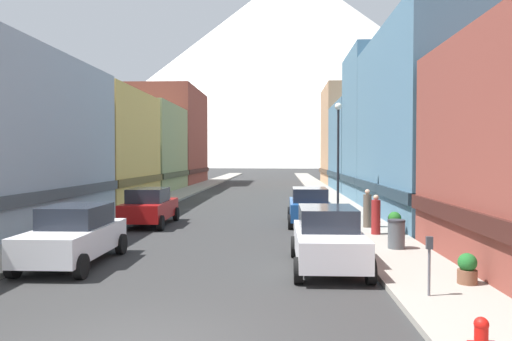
{
  "coord_description": "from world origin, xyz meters",
  "views": [
    {
      "loc": [
        2.44,
        -7.9,
        3.26
      ],
      "look_at": [
        -0.04,
        39.8,
        1.91
      ],
      "focal_mm": 33.92,
      "sensor_mm": 36.0,
      "label": 1
    }
  ],
  "objects_px": {
    "car_left_1": "(149,207)",
    "fire_hydrant_near": "(481,339)",
    "car_right_1": "(309,206)",
    "parking_meter_near": "(429,257)",
    "potted_plant_0": "(52,222)",
    "car_right_0": "(328,238)",
    "trash_bin_right": "(396,234)",
    "pedestrian_0": "(376,216)",
    "car_left_0": "(74,235)",
    "potted_plant_2": "(395,222)",
    "potted_plant_1": "(467,269)",
    "pedestrian_1": "(367,210)",
    "streetlamp_right": "(338,143)"
  },
  "relations": [
    {
      "from": "car_right_1",
      "to": "trash_bin_right",
      "type": "height_order",
      "value": "car_right_1"
    },
    {
      "from": "car_left_1",
      "to": "potted_plant_0",
      "type": "relative_size",
      "value": 5.65
    },
    {
      "from": "car_right_1",
      "to": "potted_plant_2",
      "type": "xyz_separation_m",
      "value": [
        3.2,
        -3.67,
        -0.27
      ]
    },
    {
      "from": "potted_plant_2",
      "to": "pedestrian_1",
      "type": "relative_size",
      "value": 0.54
    },
    {
      "from": "potted_plant_0",
      "to": "potted_plant_2",
      "type": "bearing_deg",
      "value": 0.85
    },
    {
      "from": "car_left_0",
      "to": "parking_meter_near",
      "type": "distance_m",
      "value": 10.11
    },
    {
      "from": "fire_hydrant_near",
      "to": "car_right_0",
      "type": "bearing_deg",
      "value": 103.79
    },
    {
      "from": "potted_plant_0",
      "to": "pedestrian_0",
      "type": "height_order",
      "value": "pedestrian_0"
    },
    {
      "from": "car_left_0",
      "to": "car_right_0",
      "type": "bearing_deg",
      "value": -1.12
    },
    {
      "from": "potted_plant_2",
      "to": "pedestrian_0",
      "type": "height_order",
      "value": "pedestrian_0"
    },
    {
      "from": "car_right_1",
      "to": "streetlamp_right",
      "type": "height_order",
      "value": "streetlamp_right"
    },
    {
      "from": "car_right_1",
      "to": "pedestrian_1",
      "type": "bearing_deg",
      "value": -35.85
    },
    {
      "from": "parking_meter_near",
      "to": "potted_plant_2",
      "type": "relative_size",
      "value": 1.47
    },
    {
      "from": "car_right_0",
      "to": "car_left_1",
      "type": "bearing_deg",
      "value": 131.82
    },
    {
      "from": "car_left_1",
      "to": "trash_bin_right",
      "type": "distance_m",
      "value": 11.81
    },
    {
      "from": "car_right_0",
      "to": "potted_plant_2",
      "type": "bearing_deg",
      "value": 59.91
    },
    {
      "from": "car_left_0",
      "to": "potted_plant_2",
      "type": "distance_m",
      "value": 12.07
    },
    {
      "from": "car_left_1",
      "to": "car_right_0",
      "type": "distance_m",
      "value": 11.4
    },
    {
      "from": "trash_bin_right",
      "to": "streetlamp_right",
      "type": "height_order",
      "value": "streetlamp_right"
    },
    {
      "from": "trash_bin_right",
      "to": "potted_plant_2",
      "type": "xyz_separation_m",
      "value": [
        0.65,
        3.07,
        -0.01
      ]
    },
    {
      "from": "trash_bin_right",
      "to": "pedestrian_1",
      "type": "xyz_separation_m",
      "value": [
        -0.1,
        4.96,
        0.28
      ]
    },
    {
      "from": "car_right_0",
      "to": "car_right_1",
      "type": "relative_size",
      "value": 1.0
    },
    {
      "from": "parking_meter_near",
      "to": "potted_plant_0",
      "type": "distance_m",
      "value": 15.32
    },
    {
      "from": "car_left_0",
      "to": "trash_bin_right",
      "type": "xyz_separation_m",
      "value": [
        10.15,
        2.31,
        -0.26
      ]
    },
    {
      "from": "fire_hydrant_near",
      "to": "potted_plant_1",
      "type": "xyz_separation_m",
      "value": [
        1.55,
        4.65,
        -0.01
      ]
    },
    {
      "from": "car_right_1",
      "to": "potted_plant_1",
      "type": "distance_m",
      "value": 11.71
    },
    {
      "from": "potted_plant_1",
      "to": "pedestrian_0",
      "type": "xyz_separation_m",
      "value": [
        -0.75,
        7.56,
        0.36
      ]
    },
    {
      "from": "parking_meter_near",
      "to": "pedestrian_0",
      "type": "relative_size",
      "value": 0.84
    },
    {
      "from": "car_left_1",
      "to": "streetlamp_right",
      "type": "xyz_separation_m",
      "value": [
        9.15,
        2.28,
        3.09
      ]
    },
    {
      "from": "car_left_0",
      "to": "car_right_0",
      "type": "height_order",
      "value": "same"
    },
    {
      "from": "car_left_1",
      "to": "car_left_0",
      "type": "bearing_deg",
      "value": -90.01
    },
    {
      "from": "pedestrian_1",
      "to": "potted_plant_0",
      "type": "bearing_deg",
      "value": -170.98
    },
    {
      "from": "trash_bin_right",
      "to": "potted_plant_0",
      "type": "bearing_deg",
      "value": 167.92
    },
    {
      "from": "trash_bin_right",
      "to": "pedestrian_0",
      "type": "xyz_separation_m",
      "value": [
        -0.1,
        3.04,
        0.24
      ]
    },
    {
      "from": "car_left_0",
      "to": "fire_hydrant_near",
      "type": "relative_size",
      "value": 6.27
    },
    {
      "from": "car_left_1",
      "to": "car_right_0",
      "type": "xyz_separation_m",
      "value": [
        7.6,
        -8.49,
        0.0
      ]
    },
    {
      "from": "pedestrian_1",
      "to": "streetlamp_right",
      "type": "distance_m",
      "value": 4.63
    },
    {
      "from": "fire_hydrant_near",
      "to": "car_right_1",
      "type": "bearing_deg",
      "value": 95.92
    },
    {
      "from": "car_right_1",
      "to": "fire_hydrant_near",
      "type": "height_order",
      "value": "car_right_1"
    },
    {
      "from": "potted_plant_1",
      "to": "potted_plant_0",
      "type": "bearing_deg",
      "value": 152.18
    },
    {
      "from": "fire_hydrant_near",
      "to": "potted_plant_2",
      "type": "relative_size",
      "value": 0.78
    },
    {
      "from": "car_left_1",
      "to": "fire_hydrant_near",
      "type": "bearing_deg",
      "value": -58.71
    },
    {
      "from": "trash_bin_right",
      "to": "fire_hydrant_near",
      "type": "bearing_deg",
      "value": -95.6
    },
    {
      "from": "trash_bin_right",
      "to": "pedestrian_1",
      "type": "relative_size",
      "value": 0.58
    },
    {
      "from": "fire_hydrant_near",
      "to": "potted_plant_1",
      "type": "height_order",
      "value": "potted_plant_1"
    },
    {
      "from": "streetlamp_right",
      "to": "car_left_0",
      "type": "bearing_deg",
      "value": -130.74
    },
    {
      "from": "potted_plant_0",
      "to": "car_right_1",
      "type": "bearing_deg",
      "value": 19.73
    },
    {
      "from": "car_right_1",
      "to": "pedestrian_0",
      "type": "distance_m",
      "value": 4.43
    },
    {
      "from": "car_left_0",
      "to": "pedestrian_1",
      "type": "distance_m",
      "value": 12.4
    },
    {
      "from": "car_right_1",
      "to": "streetlamp_right",
      "type": "distance_m",
      "value": 3.8
    }
  ]
}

